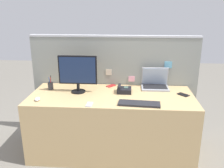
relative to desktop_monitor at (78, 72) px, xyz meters
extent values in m
plane|color=slate|center=(0.41, -0.08, -1.00)|extent=(10.00, 10.00, 0.00)
cube|color=tan|center=(0.41, -0.08, -0.63)|extent=(1.94, 0.80, 0.75)
cube|color=gray|center=(0.41, 0.36, -0.31)|extent=(2.20, 0.06, 1.37)
cube|color=#B7BAC1|center=(0.41, 0.36, 0.38)|extent=(2.20, 0.07, 0.02)
cube|color=pink|center=(0.65, 0.33, -0.17)|extent=(0.08, 0.01, 0.07)
cube|color=#66ADD1|center=(1.11, 0.33, 0.03)|extent=(0.09, 0.01, 0.09)
cube|color=beige|center=(0.34, 0.33, -0.09)|extent=(0.08, 0.01, 0.08)
cylinder|color=black|center=(0.00, -0.01, -0.25)|extent=(0.17, 0.17, 0.02)
cylinder|color=black|center=(0.00, -0.01, -0.19)|extent=(0.04, 0.04, 0.10)
cube|color=black|center=(0.00, 0.00, 0.02)|extent=(0.46, 0.03, 0.34)
cube|color=#19284C|center=(0.00, -0.01, 0.02)|extent=(0.43, 0.01, 0.31)
cube|color=#9EA0A8|center=(0.95, 0.19, -0.24)|extent=(0.34, 0.25, 0.02)
cube|color=black|center=(0.95, 0.20, -0.23)|extent=(0.30, 0.18, 0.00)
cube|color=#9EA0A8|center=(0.95, 0.29, -0.11)|extent=(0.34, 0.07, 0.24)
cube|color=#9EB2D1|center=(0.95, 0.28, -0.12)|extent=(0.32, 0.06, 0.22)
cube|color=black|center=(0.56, 0.02, -0.23)|extent=(0.17, 0.17, 0.06)
cube|color=#4C6B5B|center=(0.58, 0.04, -0.20)|extent=(0.05, 0.06, 0.01)
cylinder|color=black|center=(0.50, 0.02, -0.18)|extent=(0.04, 0.15, 0.04)
cube|color=#232328|center=(0.73, -0.35, -0.24)|extent=(0.45, 0.18, 0.02)
ellipsoid|color=silver|center=(-0.40, -0.31, -0.24)|extent=(0.08, 0.11, 0.03)
cylinder|color=#333338|center=(-0.37, 0.07, -0.21)|extent=(0.07, 0.07, 0.10)
cylinder|color=red|center=(-0.36, 0.05, -0.15)|extent=(0.01, 0.03, 0.14)
cylinder|color=black|center=(-0.36, 0.07, -0.14)|extent=(0.02, 0.02, 0.15)
cylinder|color=blue|center=(-0.38, 0.06, -0.15)|extent=(0.01, 0.02, 0.12)
cube|color=black|center=(1.26, -0.02, -0.25)|extent=(0.14, 0.15, 0.01)
cube|color=#B22323|center=(0.38, 0.25, -0.25)|extent=(0.13, 0.14, 0.01)
cube|color=#B7BAC1|center=(0.20, -0.39, -0.25)|extent=(0.07, 0.13, 0.01)
camera|label=1|loc=(0.61, -2.77, 0.76)|focal=39.01mm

